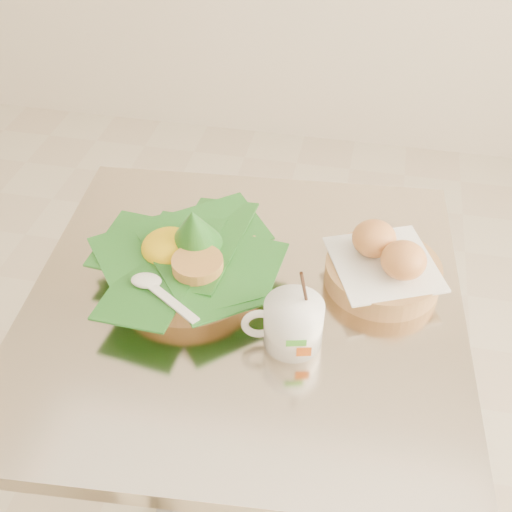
% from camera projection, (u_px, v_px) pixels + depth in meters
% --- Properties ---
extents(cafe_table, '(0.76, 0.76, 0.75)m').
position_uv_depth(cafe_table, '(246.00, 384.00, 1.18)').
color(cafe_table, gray).
rests_on(cafe_table, floor).
extents(rice_basket, '(0.31, 0.31, 0.16)m').
position_uv_depth(rice_basket, '(187.00, 256.00, 1.05)').
color(rice_basket, tan).
rests_on(rice_basket, cafe_table).
extents(bread_basket, '(0.21, 0.21, 0.10)m').
position_uv_depth(bread_basket, '(384.00, 266.00, 1.04)').
color(bread_basket, tan).
rests_on(bread_basket, cafe_table).
extents(coffee_mug, '(0.12, 0.09, 0.15)m').
position_uv_depth(coffee_mug, '(292.00, 323.00, 0.94)').
color(coffee_mug, white).
rests_on(coffee_mug, cafe_table).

